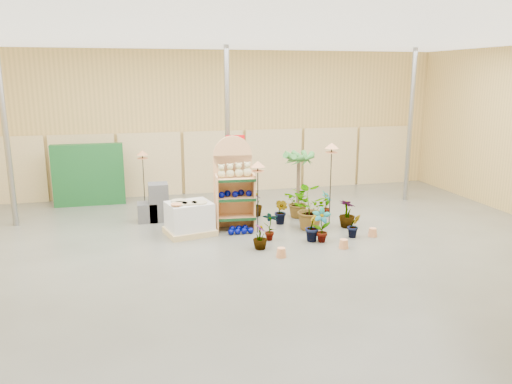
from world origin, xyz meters
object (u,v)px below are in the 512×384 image
bird_table_front (258,166)px  potted_plant_2 (308,209)px  pallet_stack (189,218)px  display_shelf (234,187)px

bird_table_front → potted_plant_2: size_ratio=1.68×
pallet_stack → potted_plant_2: bearing=-19.2°
pallet_stack → bird_table_front: 2.06m
display_shelf → bird_table_front: size_ratio=1.30×
pallet_stack → potted_plant_2: 2.90m
display_shelf → bird_table_front: display_shelf is taller
pallet_stack → bird_table_front: (1.61, -0.29, 1.24)m
pallet_stack → bird_table_front: size_ratio=0.73×
display_shelf → bird_table_front: (0.47, -0.57, 0.58)m
display_shelf → pallet_stack: display_shelf is taller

